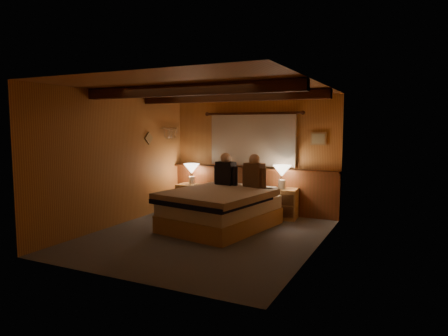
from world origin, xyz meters
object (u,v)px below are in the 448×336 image
Objects in this scene: nightstand_right at (283,204)px; person_left at (226,172)px; nightstand_left at (190,196)px; lamp_left at (192,170)px; duffel_bag at (177,206)px; bed at (220,208)px; lamp_right at (282,172)px; person_right at (254,174)px.

person_left is (-0.99, -0.53, 0.63)m from nightstand_right.
nightstand_left is 0.58m from lamp_left.
duffel_bag is (-1.11, -0.00, -0.76)m from person_left.
nightstand_left is at bearing 173.70° from nightstand_right.
nightstand_right is (0.77, 1.19, -0.06)m from bed.
person_left reaches higher than lamp_right.
lamp_left is (-1.30, 1.22, 0.50)m from bed.
nightstand_right is 1.11× the size of duffel_bag.
lamp_right is (2.04, -0.05, 0.06)m from lamp_left.
person_left is 1.21× the size of duffel_bag.
lamp_left is at bearing 91.46° from duffel_bag.
duffel_bag is (-1.32, 0.66, -0.19)m from bed.
nightstand_left is at bearing 178.01° from person_right.
lamp_right reaches higher than nightstand_left.
duffel_bag is at bearing 163.53° from bed.
nightstand_right is at bearing 35.57° from lamp_right.
nightstand_left is 1.02× the size of duffel_bag.
duffel_bag is (-2.10, -0.53, -0.13)m from nightstand_right.
nightstand_right is 2.15m from lamp_left.
person_right is at bearing 67.85° from bed.
lamp_right is at bearing -4.21° from nightstand_left.
person_right is at bearing -21.89° from nightstand_left.
lamp_left is 1.22m from person_left.
lamp_right reaches higher than lamp_left.
lamp_left reaches higher than duffel_bag.
lamp_left is at bearing 173.38° from nightstand_right.
lamp_left is 2.05m from lamp_right.
person_right is (-0.35, -0.55, 0.02)m from lamp_right.
nightstand_right is at bearing -3.62° from nightstand_left.
bed is at bearing -62.90° from person_left.
lamp_right reaches higher than nightstand_right.
person_left is (1.09, -0.56, 0.07)m from lamp_left.
lamp_right is at bearing 17.66° from duffel_bag.
person_left is at bearing -27.25° from lamp_left.
nightstand_right is 0.61m from lamp_right.
lamp_left is at bearing 10.38° from nightstand_left.
lamp_left reaches higher than nightstand_right.
lamp_left is at bearing 146.74° from bed.
person_right is (1.74, -0.59, 0.65)m from nightstand_left.
nightstand_right is at bearing 18.02° from duffel_bag.
nightstand_right is at bearing 66.97° from bed.
nightstand_right is 0.93m from person_right.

